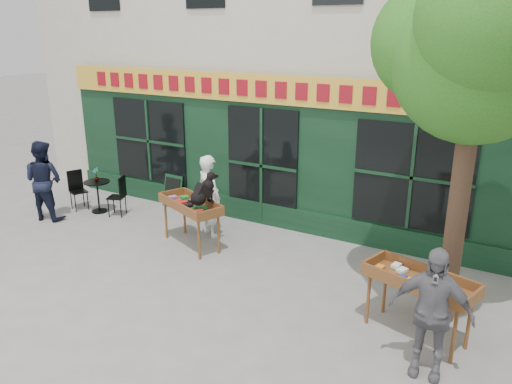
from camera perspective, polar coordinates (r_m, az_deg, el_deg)
ground at (r=9.51m, az=-6.27°, el=-8.02°), size 80.00×80.00×0.00m
street_tree at (r=7.24m, az=24.70°, el=16.09°), size 3.05×2.90×5.60m
book_cart_center at (r=9.95m, az=-7.50°, el=-1.73°), size 1.62×1.14×0.99m
dog at (r=9.56m, az=-6.13°, el=0.46°), size 0.54×0.68×0.60m
woman at (r=10.42m, az=-5.35°, el=-0.44°), size 0.75×0.63×1.74m
book_cart_right at (r=7.34m, az=18.17°, el=-9.95°), size 1.61×1.01×0.99m
man_right at (r=6.63m, az=19.33°, el=-12.86°), size 1.04×0.49×1.73m
bistro_table at (r=12.40m, az=-17.66°, el=0.19°), size 0.60×0.60×0.76m
bistro_chair_left at (r=12.81m, az=-19.80°, el=0.61°), size 0.48×0.47×0.95m
bistro_chair_right at (r=12.00m, az=-15.32°, el=-0.09°), size 0.47×0.47×0.95m
potted_plant at (r=12.29m, az=-17.83°, el=1.91°), size 0.19×0.14×0.33m
man_left at (r=12.28m, az=-23.11°, el=1.23°), size 1.02×0.86×1.83m
chalkboard at (r=12.38m, az=-9.54°, el=0.08°), size 0.57×0.23×0.79m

